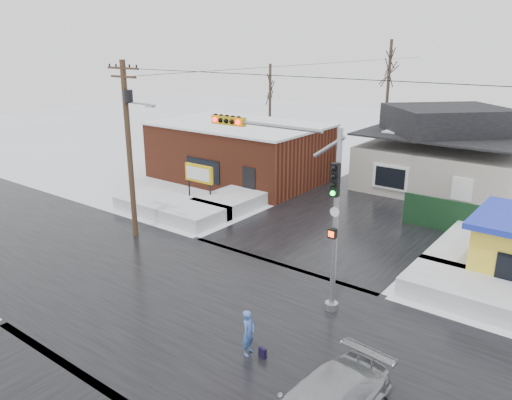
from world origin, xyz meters
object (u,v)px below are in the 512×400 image
Objects in this scene: traffic_signal at (299,189)px; utility_pole at (129,140)px; marquee_sign at (199,175)px; pedestrian at (248,333)px.

utility_pole is (-10.36, 0.53, 0.57)m from traffic_signal.
utility_pole is at bearing -79.87° from marquee_sign.
utility_pole reaches higher than pedestrian.
pedestrian is (12.22, -10.66, -1.14)m from marquee_sign.
traffic_signal is at bearing -2.95° from utility_pole.
utility_pole is 12.84m from pedestrian.
marquee_sign is at bearing 150.28° from traffic_signal.
marquee_sign is (-11.43, 6.53, -2.62)m from traffic_signal.
pedestrian is at bearing -41.08° from marquee_sign.
utility_pole is at bearing 177.05° from traffic_signal.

